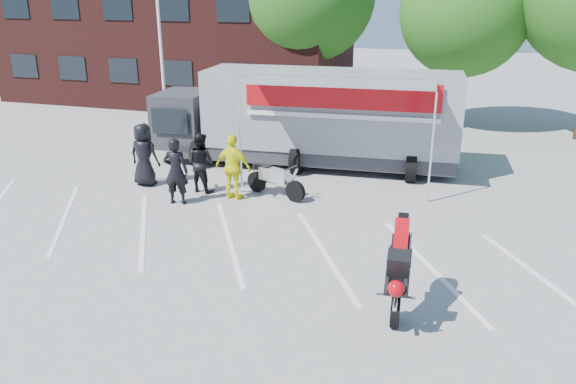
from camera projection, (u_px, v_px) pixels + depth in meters
The scene contains 12 objects.
ground at pixel (204, 256), 12.89m from camera, with size 100.00×100.00×0.00m, color #9C9C97.
parking_bay_lines at pixel (222, 238), 13.79m from camera, with size 18.00×5.00×0.01m, color white.
office_building at pixel (178, 34), 30.69m from camera, with size 18.00×8.00×7.00m, color #3F1714.
flagpole at pixel (164, 9), 21.93m from camera, with size 1.61×0.12×8.00m.
tree_mid at pixel (465, 11), 23.25m from camera, with size 5.44×5.44×7.68m.
transporter_truck at pixel (315, 166), 19.53m from camera, with size 10.27×4.95×3.27m, color gray, non-canonical shape.
parked_motorcycle at pixel (276, 196), 16.63m from camera, with size 0.70×2.10×1.10m, color silver, non-canonical shape.
stunt_bike_rider at pixel (397, 306), 10.85m from camera, with size 0.84×1.79×2.10m, color black, non-canonical shape.
spectator_leather_a at pixel (144, 155), 17.30m from camera, with size 0.96×0.62×1.96m, color black.
spectator_leather_b at pixel (176, 171), 15.77m from camera, with size 0.70×0.46×1.92m, color black.
spectator_leather_c at pixel (201, 162), 16.78m from camera, with size 0.88×0.69×1.81m, color black.
spectator_hivis at pixel (233, 167), 16.12m from camera, with size 1.12×0.47×1.92m, color #FFFC0D.
Camera 1 is at (5.35, -10.51, 5.75)m, focal length 35.00 mm.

